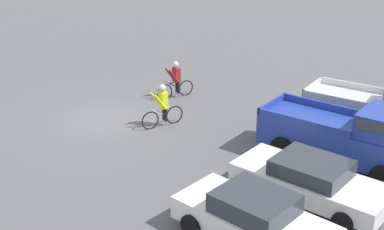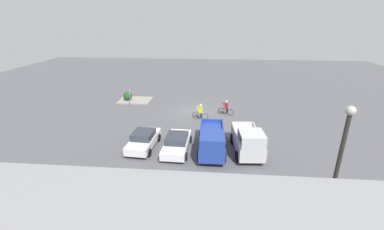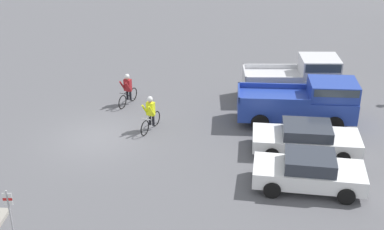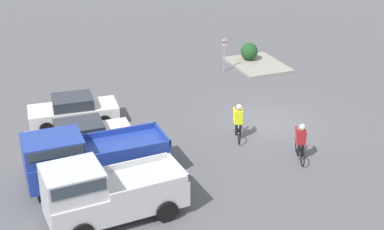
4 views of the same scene
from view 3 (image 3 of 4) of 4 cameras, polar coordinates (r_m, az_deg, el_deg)
ground_plane at (r=24.80m, az=-9.99°, el=-2.41°), size 80.00×80.00×0.00m
pickup_truck_0 at (r=28.38m, az=11.31°, el=3.88°), size 2.41×4.97×2.33m
pickup_truck_1 at (r=25.83m, az=12.01°, el=1.42°), size 2.21×5.54×2.19m
sedan_0 at (r=23.51m, az=12.08°, el=-2.45°), size 2.13×4.63×1.31m
sedan_1 at (r=21.04m, az=12.36°, el=-5.91°), size 2.20×4.35×1.44m
cyclist_0 at (r=24.82m, az=-4.46°, el=0.21°), size 1.73×0.70×1.73m
cyclist_1 at (r=27.58m, az=-6.88°, el=2.76°), size 1.71×0.69×1.69m
fire_lane_sign at (r=18.30m, az=-18.84°, el=-9.88°), size 0.06×0.30×2.20m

